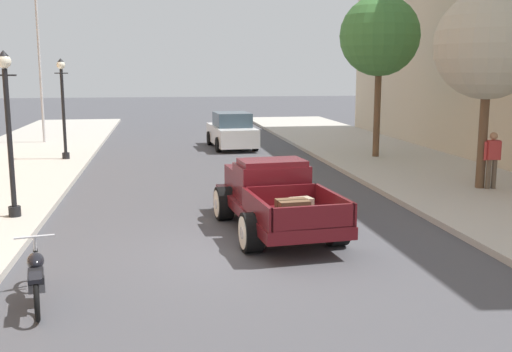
{
  "coord_description": "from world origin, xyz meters",
  "views": [
    {
      "loc": [
        -1.77,
        -11.36,
        3.55
      ],
      "look_at": [
        0.53,
        2.84,
        1.0
      ],
      "focal_mm": 41.94,
      "sensor_mm": 36.0,
      "label": 1
    }
  ],
  "objects_px": {
    "motorcycle_parked": "(36,276)",
    "street_lamp_near": "(8,122)",
    "car_background_white": "(232,131)",
    "pedestrian_sidewalk_right": "(492,157)",
    "street_tree_second": "(380,36)",
    "street_lamp_far": "(63,101)",
    "street_tree_nearest": "(489,46)",
    "hotrod_truck_maroon": "(272,196)",
    "flagpole": "(42,22)"
  },
  "relations": [
    {
      "from": "pedestrian_sidewalk_right",
      "to": "flagpole",
      "type": "relative_size",
      "value": 0.18
    },
    {
      "from": "street_lamp_near",
      "to": "pedestrian_sidewalk_right",
      "type": "bearing_deg",
      "value": 5.8
    },
    {
      "from": "motorcycle_parked",
      "to": "pedestrian_sidewalk_right",
      "type": "bearing_deg",
      "value": 29.96
    },
    {
      "from": "pedestrian_sidewalk_right",
      "to": "street_lamp_near",
      "type": "relative_size",
      "value": 0.43
    },
    {
      "from": "street_lamp_far",
      "to": "street_tree_second",
      "type": "height_order",
      "value": "street_tree_second"
    },
    {
      "from": "street_tree_nearest",
      "to": "street_tree_second",
      "type": "bearing_deg",
      "value": 96.19
    },
    {
      "from": "flagpole",
      "to": "pedestrian_sidewalk_right",
      "type": "bearing_deg",
      "value": -43.6
    },
    {
      "from": "street_lamp_far",
      "to": "flagpole",
      "type": "height_order",
      "value": "flagpole"
    },
    {
      "from": "street_tree_second",
      "to": "hotrod_truck_maroon",
      "type": "bearing_deg",
      "value": -121.97
    },
    {
      "from": "flagpole",
      "to": "street_tree_nearest",
      "type": "bearing_deg",
      "value": -43.68
    },
    {
      "from": "car_background_white",
      "to": "street_tree_second",
      "type": "height_order",
      "value": "street_tree_second"
    },
    {
      "from": "street_tree_second",
      "to": "street_lamp_far",
      "type": "bearing_deg",
      "value": 173.93
    },
    {
      "from": "motorcycle_parked",
      "to": "street_tree_nearest",
      "type": "bearing_deg",
      "value": 31.17
    },
    {
      "from": "motorcycle_parked",
      "to": "street_tree_nearest",
      "type": "relative_size",
      "value": 0.37
    },
    {
      "from": "motorcycle_parked",
      "to": "street_tree_second",
      "type": "height_order",
      "value": "street_tree_second"
    },
    {
      "from": "flagpole",
      "to": "street_lamp_near",
      "type": "bearing_deg",
      "value": -83.21
    },
    {
      "from": "street_tree_nearest",
      "to": "street_tree_second",
      "type": "xyz_separation_m",
      "value": [
        -0.72,
        6.68,
        0.6
      ]
    },
    {
      "from": "motorcycle_parked",
      "to": "car_background_white",
      "type": "xyz_separation_m",
      "value": [
        5.21,
        18.1,
        0.33
      ]
    },
    {
      "from": "hotrod_truck_maroon",
      "to": "street_lamp_far",
      "type": "distance_m",
      "value": 12.67
    },
    {
      "from": "street_lamp_far",
      "to": "street_tree_nearest",
      "type": "xyz_separation_m",
      "value": [
        12.88,
        -7.97,
        1.85
      ]
    },
    {
      "from": "hotrod_truck_maroon",
      "to": "street_lamp_far",
      "type": "xyz_separation_m",
      "value": [
        -6.11,
        10.98,
        1.63
      ]
    },
    {
      "from": "hotrod_truck_maroon",
      "to": "street_tree_nearest",
      "type": "relative_size",
      "value": 0.89
    },
    {
      "from": "hotrod_truck_maroon",
      "to": "street_lamp_far",
      "type": "relative_size",
      "value": 1.31
    },
    {
      "from": "car_background_white",
      "to": "street_tree_second",
      "type": "distance_m",
      "value": 8.11
    },
    {
      "from": "pedestrian_sidewalk_right",
      "to": "street_tree_second",
      "type": "bearing_deg",
      "value": 97.95
    },
    {
      "from": "street_lamp_far",
      "to": "street_tree_second",
      "type": "relative_size",
      "value": 0.61
    },
    {
      "from": "street_lamp_near",
      "to": "flagpole",
      "type": "relative_size",
      "value": 0.42
    },
    {
      "from": "street_lamp_near",
      "to": "street_tree_nearest",
      "type": "distance_m",
      "value": 12.9
    },
    {
      "from": "hotrod_truck_maroon",
      "to": "flagpole",
      "type": "relative_size",
      "value": 0.55
    },
    {
      "from": "pedestrian_sidewalk_right",
      "to": "street_tree_nearest",
      "type": "xyz_separation_m",
      "value": [
        -0.23,
        0.18,
        3.15
      ]
    },
    {
      "from": "pedestrian_sidewalk_right",
      "to": "street_tree_second",
      "type": "xyz_separation_m",
      "value": [
        -0.96,
        6.86,
        3.75
      ]
    },
    {
      "from": "street_lamp_near",
      "to": "street_tree_nearest",
      "type": "bearing_deg",
      "value": 6.73
    },
    {
      "from": "motorcycle_parked",
      "to": "car_background_white",
      "type": "distance_m",
      "value": 18.84
    },
    {
      "from": "street_lamp_near",
      "to": "street_tree_second",
      "type": "height_order",
      "value": "street_tree_second"
    },
    {
      "from": "pedestrian_sidewalk_right",
      "to": "street_tree_second",
      "type": "distance_m",
      "value": 7.88
    },
    {
      "from": "motorcycle_parked",
      "to": "street_tree_nearest",
      "type": "distance_m",
      "value": 13.6
    },
    {
      "from": "street_lamp_near",
      "to": "street_lamp_far",
      "type": "height_order",
      "value": "same"
    },
    {
      "from": "hotrod_truck_maroon",
      "to": "flagpole",
      "type": "xyz_separation_m",
      "value": [
        -7.73,
        16.86,
        5.02
      ]
    },
    {
      "from": "pedestrian_sidewalk_right",
      "to": "street_lamp_near",
      "type": "xyz_separation_m",
      "value": [
        -12.91,
        -1.31,
        1.3
      ]
    },
    {
      "from": "car_background_white",
      "to": "pedestrian_sidewalk_right",
      "type": "distance_m",
      "value": 13.09
    },
    {
      "from": "pedestrian_sidewalk_right",
      "to": "motorcycle_parked",
      "type": "bearing_deg",
      "value": -150.04
    },
    {
      "from": "motorcycle_parked",
      "to": "street_tree_nearest",
      "type": "xyz_separation_m",
      "value": [
        11.18,
        6.76,
        3.8
      ]
    },
    {
      "from": "street_lamp_near",
      "to": "street_tree_second",
      "type": "relative_size",
      "value": 0.61
    },
    {
      "from": "motorcycle_parked",
      "to": "street_lamp_near",
      "type": "distance_m",
      "value": 5.81
    },
    {
      "from": "car_background_white",
      "to": "street_tree_nearest",
      "type": "bearing_deg",
      "value": -62.26
    },
    {
      "from": "street_lamp_near",
      "to": "street_tree_second",
      "type": "distance_m",
      "value": 14.68
    },
    {
      "from": "street_lamp_near",
      "to": "street_tree_second",
      "type": "xyz_separation_m",
      "value": [
        11.95,
        8.17,
        2.45
      ]
    },
    {
      "from": "street_lamp_far",
      "to": "street_lamp_near",
      "type": "bearing_deg",
      "value": -88.76
    },
    {
      "from": "pedestrian_sidewalk_right",
      "to": "flagpole",
      "type": "xyz_separation_m",
      "value": [
        -14.73,
        14.03,
        4.68
      ]
    },
    {
      "from": "street_tree_nearest",
      "to": "motorcycle_parked",
      "type": "bearing_deg",
      "value": -148.83
    }
  ]
}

